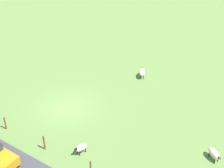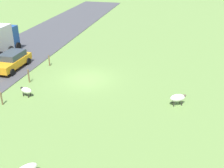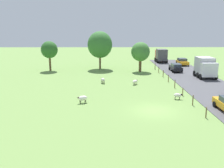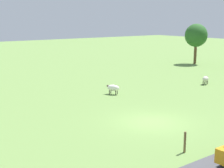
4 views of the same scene
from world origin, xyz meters
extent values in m
plane|color=#6B8E47|center=(0.00, 0.00, 0.00)|extent=(160.00, 160.00, 0.00)
ellipsoid|color=white|center=(-7.89, 2.82, 0.59)|extent=(1.25, 1.00, 0.56)
ellipsoid|color=brown|center=(-8.37, 2.58, 0.71)|extent=(0.31, 0.28, 0.20)
cylinder|color=#2D2823|center=(-8.10, 2.55, 0.19)|extent=(0.07, 0.07, 0.38)
cylinder|color=#2D2823|center=(-8.23, 2.82, 0.19)|extent=(0.07, 0.07, 0.38)
cylinder|color=#2D2823|center=(-7.54, 2.82, 0.19)|extent=(0.07, 0.07, 0.38)
cylinder|color=#2D2823|center=(-7.68, 3.10, 0.19)|extent=(0.07, 0.07, 0.38)
ellipsoid|color=silver|center=(-0.91, 12.05, 0.49)|extent=(1.07, 1.20, 0.49)
ellipsoid|color=brown|center=(-0.59, 12.48, 0.60)|extent=(0.30, 0.32, 0.20)
cylinder|color=#2D2823|center=(-0.83, 12.38, 0.15)|extent=(0.07, 0.07, 0.30)
cylinder|color=#2D2823|center=(-0.62, 12.22, 0.15)|extent=(0.07, 0.07, 0.30)
cylinder|color=#2D2823|center=(-1.20, 11.88, 0.15)|extent=(0.07, 0.07, 0.30)
cylinder|color=#2D2823|center=(-0.99, 11.72, 0.15)|extent=(0.07, 0.07, 0.30)
ellipsoid|color=silver|center=(3.48, 4.21, 0.50)|extent=(1.03, 0.69, 0.48)
ellipsoid|color=black|center=(3.92, 4.11, 0.61)|extent=(0.29, 0.24, 0.20)
cylinder|color=#2D2823|center=(3.76, 4.28, 0.16)|extent=(0.07, 0.07, 0.32)
cylinder|color=#2D2823|center=(3.70, 4.02, 0.16)|extent=(0.07, 0.07, 0.32)
cylinder|color=#2D2823|center=(3.26, 4.40, 0.16)|extent=(0.07, 0.07, 0.32)
cylinder|color=#2D2823|center=(3.20, 4.14, 0.16)|extent=(0.07, 0.07, 0.32)
cylinder|color=brown|center=(4.58, -2.17, 0.54)|extent=(0.12, 0.12, 1.09)
cylinder|color=brown|center=(4.58, 1.83, 0.60)|extent=(0.12, 0.12, 1.19)
cylinder|color=brown|center=(4.58, 5.83, 0.51)|extent=(0.12, 0.12, 1.02)
cylinder|color=black|center=(6.72, 1.01, 0.38)|extent=(0.22, 0.64, 0.64)
camera|label=1|loc=(15.50, 14.54, 15.30)|focal=49.53mm
camera|label=2|loc=(-7.59, 21.50, 10.24)|focal=45.22mm
camera|label=3|loc=(-4.79, -25.23, 8.77)|focal=40.45mm
camera|label=4|loc=(14.95, -14.55, 6.63)|focal=53.48mm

